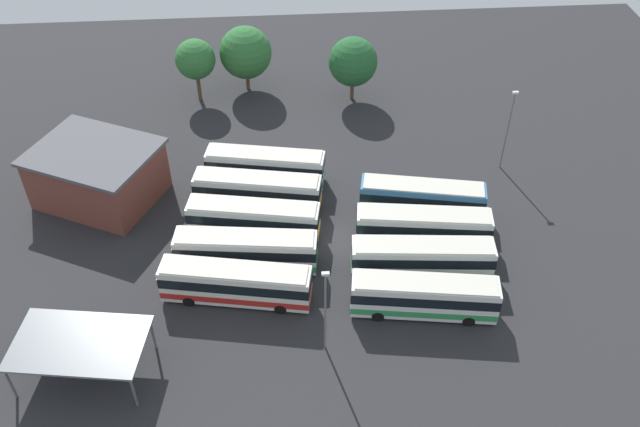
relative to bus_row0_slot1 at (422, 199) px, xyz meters
name	(u,v)px	position (x,y,z in m)	size (l,w,h in m)	color
ground_plane	(336,239)	(8.29, 2.90, -1.87)	(95.25, 95.25, 0.00)	#28282B
bus_row0_slot1	(422,199)	(0.00, 0.00, 0.00)	(11.80, 4.73, 3.55)	teal
bus_row0_slot2	(423,227)	(0.65, 3.94, 0.00)	(12.13, 4.08, 3.55)	silver
bus_row0_slot3	(422,259)	(1.48, 7.87, 0.00)	(12.16, 3.56, 3.55)	silver
bus_row0_slot4	(424,296)	(2.14, 12.13, 0.00)	(11.94, 4.17, 3.55)	silver
bus_row1_slot0	(265,166)	(14.52, -6.13, 0.00)	(11.94, 4.67, 3.55)	silver
bus_row1_slot1	(258,191)	(15.31, -2.33, 0.00)	(12.25, 4.68, 3.55)	silver
bus_row1_slot2	(254,219)	(15.70, 1.72, 0.00)	(12.13, 4.59, 3.55)	silver
bus_row1_slot3	(246,250)	(16.36, 5.74, 0.00)	(12.39, 3.94, 3.55)	silver
bus_row1_slot4	(236,283)	(17.17, 9.55, 0.00)	(12.56, 4.73, 3.55)	silver
depot_building	(98,174)	(30.50, -4.96, 0.91)	(13.93, 12.90, 5.53)	brown
maintenance_shelter	(79,344)	(28.22, 16.02, 1.41)	(10.30, 7.18, 3.46)	slate
lamp_post_far_corner	(325,308)	(10.33, 15.08, 2.66)	(0.56, 0.28, 8.24)	slate
lamp_post_by_building	(508,127)	(-9.60, -6.69, 3.02)	(0.56, 0.28, 8.94)	slate
tree_west_edge	(195,59)	(22.01, -22.49, 3.32)	(4.58, 4.58, 7.51)	brown
tree_northwest	(246,53)	(16.38, -24.45, 2.93)	(6.09, 6.09, 7.86)	brown
tree_north_edge	(353,62)	(4.17, -21.24, 2.97)	(5.61, 5.61, 7.66)	brown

